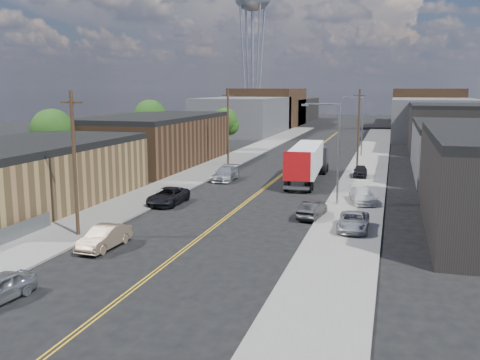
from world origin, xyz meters
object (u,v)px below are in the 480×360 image
Objects in this scene: water_tower at (253,3)px; car_right_lot_c at (360,171)px; car_right_lot_b at (362,196)px; car_right_lot_a at (353,221)px; semi_truck at (309,160)px; car_left_c at (168,196)px; car_left_b at (104,237)px; car_right_oncoming at (312,210)px; car_left_d at (226,174)px.

car_right_lot_c is (31.05, -69.58, -29.85)m from water_tower.
car_right_lot_b reaches higher than car_right_lot_c.
semi_truck is at bearing 106.62° from car_right_lot_a.
semi_truck is 3.00× the size of car_left_c.
car_right_lot_b is (15.08, 17.98, 0.07)m from car_left_b.
semi_truck is 3.52× the size of car_right_lot_b.
car_left_b is at bearing -80.54° from water_tower.
car_right_lot_b is (32.08, -84.02, -29.85)m from water_tower.
car_right_lot_a is 24.03m from car_right_lot_c.
car_left_c is (-1.40, 13.34, -0.00)m from car_left_b.
water_tower reaches higher than car_right_oncoming.
semi_truck is 6.61m from car_right_lot_c.
water_tower is at bearing 112.24° from car_right_lot_c.
water_tower is 9.04× the size of car_right_oncoming.
car_right_lot_a is at bearing -71.11° from water_tower.
car_right_lot_a is (3.42, -3.28, 0.11)m from car_right_oncoming.
car_left_d is at bearing -159.26° from car_right_lot_c.
car_left_d is 18.95m from car_right_oncoming.
car_right_lot_a is at bearing -103.46° from car_right_lot_b.
car_left_c is (-10.05, -15.58, -1.61)m from semi_truck.
car_right_lot_c is at bearing -65.95° from water_tower.
car_left_b is 35.33m from car_right_lot_c.
car_left_c is at bearing -126.10° from semi_truck.
car_left_b is 0.84× the size of car_left_c.
car_right_lot_a is (15.25, -18.08, 0.01)m from car_left_d.
car_right_lot_b is 14.47m from car_right_lot_c.
car_left_c is at bearing 0.39° from car_right_oncoming.
car_left_b and car_left_c have the same top height.
car_left_c is at bearing -96.70° from car_left_d.
car_left_d is 1.17× the size of car_right_lot_a.
car_right_oncoming is (28.60, -90.31, -29.98)m from water_tower.
car_left_d is 1.40× the size of car_right_lot_c.
semi_truck reaches higher than car_left_d.
car_right_lot_c is (-0.97, 24.01, 0.01)m from car_right_lot_a.
semi_truck is 2.95× the size of car_left_d.
semi_truck is at bearing -70.66° from water_tower.
car_left_d reaches higher than car_right_lot_c.
car_left_d reaches higher than car_left_b.
car_left_d is (-0.23, 26.49, 0.04)m from car_left_b.
car_left_c is 17.14m from car_right_lot_a.
car_left_b is at bearing -143.06° from car_right_lot_b.
water_tower reaches higher than car_right_lot_c.
car_left_b is (-8.65, -28.92, -1.60)m from semi_truck.
water_tower is at bearing 102.47° from car_left_b.
car_left_b is 13.41m from car_left_c.
car_right_lot_b is at bearing -62.81° from semi_truck.
car_right_lot_a is (6.37, -20.51, -1.55)m from semi_truck.
water_tower is 103.32m from car_right_lot_a.
car_right_oncoming is at bearing -52.98° from car_left_d.
car_right_lot_a is 9.57m from car_right_lot_b.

